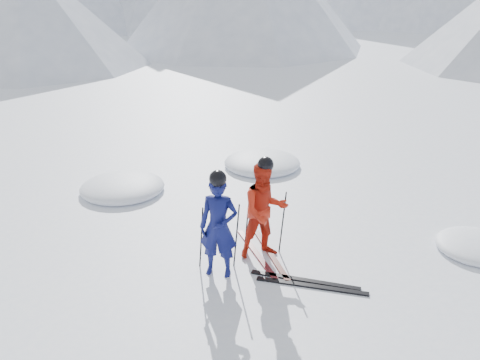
{
  "coord_description": "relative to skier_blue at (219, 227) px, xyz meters",
  "views": [
    {
      "loc": [
        -1.06,
        -7.59,
        4.4
      ],
      "look_at": [
        -1.77,
        0.5,
        1.1
      ],
      "focal_mm": 38.0,
      "sensor_mm": 36.0,
      "label": 1
    }
  ],
  "objects": [
    {
      "name": "ground",
      "position": [
        1.99,
        0.74,
        -0.82
      ],
      "size": [
        160.0,
        160.0,
        0.0
      ],
      "primitive_type": "plane",
      "color": "white",
      "rests_on": "ground"
    },
    {
      "name": "skier_blue",
      "position": [
        0.0,
        0.0,
        0.0
      ],
      "size": [
        0.64,
        0.46,
        1.64
      ],
      "primitive_type": "imported",
      "rotation": [
        0.0,
        0.0,
        -0.11
      ],
      "color": "#0D1250",
      "rests_on": "ground"
    },
    {
      "name": "skier_red",
      "position": [
        0.68,
        0.63,
        0.0
      ],
      "size": [
        0.98,
        0.88,
        1.65
      ],
      "primitive_type": "imported",
      "rotation": [
        0.0,
        0.0,
        0.39
      ],
      "color": "red",
      "rests_on": "ground"
    },
    {
      "name": "pole_blue_left",
      "position": [
        -0.3,
        0.15,
        -0.27
      ],
      "size": [
        0.11,
        0.08,
        1.09
      ],
      "primitive_type": "cylinder",
      "rotation": [
        0.05,
        0.08,
        0.0
      ],
      "color": "black",
      "rests_on": "ground"
    },
    {
      "name": "pole_blue_right",
      "position": [
        0.25,
        0.25,
        -0.27
      ],
      "size": [
        0.11,
        0.07,
        1.09
      ],
      "primitive_type": "cylinder",
      "rotation": [
        -0.04,
        0.08,
        0.0
      ],
      "color": "black",
      "rests_on": "ground"
    },
    {
      "name": "pole_red_left",
      "position": [
        0.38,
        0.88,
        -0.27
      ],
      "size": [
        0.11,
        0.09,
        1.09
      ],
      "primitive_type": "cylinder",
      "rotation": [
        0.06,
        0.08,
        0.0
      ],
      "color": "black",
      "rests_on": "ground"
    },
    {
      "name": "pole_red_right",
      "position": [
        0.98,
        0.78,
        -0.27
      ],
      "size": [
        0.11,
        0.08,
        1.09
      ],
      "primitive_type": "cylinder",
      "rotation": [
        -0.05,
        0.08,
        0.0
      ],
      "color": "black",
      "rests_on": "ground"
    },
    {
      "name": "ski_worn_left",
      "position": [
        0.56,
        0.63,
        -0.8
      ],
      "size": [
        0.78,
        1.59,
        0.03
      ],
      "primitive_type": "cube",
      "rotation": [
        0.0,
        0.0,
        0.42
      ],
      "color": "black",
      "rests_on": "ground"
    },
    {
      "name": "ski_worn_right",
      "position": [
        0.8,
        0.63,
        -0.8
      ],
      "size": [
        0.67,
        1.63,
        0.03
      ],
      "primitive_type": "cube",
      "rotation": [
        0.0,
        0.0,
        0.35
      ],
      "color": "black",
      "rests_on": "ground"
    },
    {
      "name": "ski_loose_a",
      "position": [
        1.34,
        -0.11,
        -0.8
      ],
      "size": [
        1.68,
        0.43,
        0.03
      ],
      "primitive_type": "cube",
      "rotation": [
        0.0,
        0.0,
        1.37
      ],
      "color": "black",
      "rests_on": "ground"
    },
    {
      "name": "ski_loose_b",
      "position": [
        1.44,
        -0.26,
        -0.8
      ],
      "size": [
        1.69,
        0.37,
        0.03
      ],
      "primitive_type": "cube",
      "rotation": [
        0.0,
        0.0,
        1.4
      ],
      "color": "black",
      "rests_on": "ground"
    },
    {
      "name": "snow_lumps",
      "position": [
        0.59,
        3.11,
        -0.82
      ],
      "size": [
        9.83,
        6.55,
        0.41
      ],
      "color": "white",
      "rests_on": "ground"
    }
  ]
}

